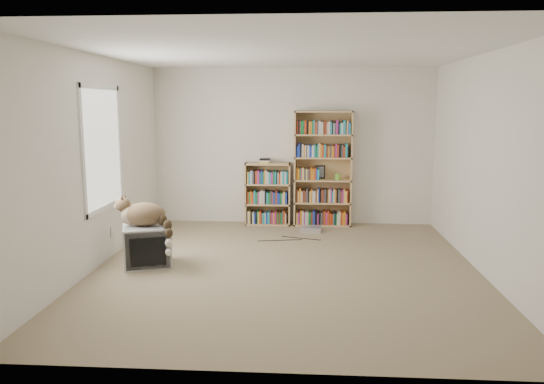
# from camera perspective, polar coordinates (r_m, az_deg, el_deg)

# --- Properties ---
(floor) EXTENTS (4.50, 5.00, 0.01)m
(floor) POSITION_cam_1_polar(r_m,az_deg,el_deg) (6.36, 1.52, -8.19)
(floor) COLOR gray
(floor) RESTS_ON ground
(wall_back) EXTENTS (4.50, 0.02, 2.50)m
(wall_back) POSITION_cam_1_polar(r_m,az_deg,el_deg) (8.59, 2.24, 4.89)
(wall_back) COLOR white
(wall_back) RESTS_ON floor
(wall_front) EXTENTS (4.50, 0.02, 2.50)m
(wall_front) POSITION_cam_1_polar(r_m,az_deg,el_deg) (3.63, -0.01, -1.22)
(wall_front) COLOR white
(wall_front) RESTS_ON floor
(wall_left) EXTENTS (0.02, 5.00, 2.50)m
(wall_left) POSITION_cam_1_polar(r_m,az_deg,el_deg) (6.59, -18.42, 3.06)
(wall_left) COLOR white
(wall_left) RESTS_ON floor
(wall_right) EXTENTS (0.02, 5.00, 2.50)m
(wall_right) POSITION_cam_1_polar(r_m,az_deg,el_deg) (6.42, 22.09, 2.70)
(wall_right) COLOR white
(wall_right) RESTS_ON floor
(ceiling) EXTENTS (4.50, 5.00, 0.02)m
(ceiling) POSITION_cam_1_polar(r_m,az_deg,el_deg) (6.09, 1.62, 14.84)
(ceiling) COLOR white
(ceiling) RESTS_ON wall_back
(window) EXTENTS (0.02, 1.22, 1.52)m
(window) POSITION_cam_1_polar(r_m,az_deg,el_deg) (6.75, -17.75, 4.52)
(window) COLOR white
(window) RESTS_ON wall_left
(crt_tv) EXTENTS (0.68, 0.65, 0.48)m
(crt_tv) POSITION_cam_1_polar(r_m,az_deg,el_deg) (6.60, -13.27, -5.64)
(crt_tv) COLOR #AAAAAD
(crt_tv) RESTS_ON floor
(cat) EXTENTS (0.78, 0.56, 0.62)m
(cat) POSITION_cam_1_polar(r_m,az_deg,el_deg) (6.50, -13.26, -2.73)
(cat) COLOR #382617
(cat) RESTS_ON crt_tv
(bookcase_tall) EXTENTS (0.91, 0.30, 1.83)m
(bookcase_tall) POSITION_cam_1_polar(r_m,az_deg,el_deg) (8.49, 5.47, 2.20)
(bookcase_tall) COLOR tan
(bookcase_tall) RESTS_ON floor
(bookcase_short) EXTENTS (0.73, 0.30, 1.00)m
(bookcase_short) POSITION_cam_1_polar(r_m,az_deg,el_deg) (8.57, -0.44, -0.41)
(bookcase_short) COLOR tan
(bookcase_short) RESTS_ON floor
(book_stack) EXTENTS (0.18, 0.24, 0.08)m
(book_stack) POSITION_cam_1_polar(r_m,az_deg,el_deg) (8.46, -0.82, 3.38)
(book_stack) COLOR #B13617
(book_stack) RESTS_ON bookcase_short
(green_mug) EXTENTS (0.08, 0.08, 0.09)m
(green_mug) POSITION_cam_1_polar(r_m,az_deg,el_deg) (8.49, 7.07, 1.66)
(green_mug) COLOR #6CC738
(green_mug) RESTS_ON bookcase_tall
(framed_print) EXTENTS (0.16, 0.05, 0.21)m
(framed_print) POSITION_cam_1_polar(r_m,az_deg,el_deg) (8.57, 5.17, 2.17)
(framed_print) COLOR black
(framed_print) RESTS_ON bookcase_tall
(dvd_player) EXTENTS (0.34, 0.26, 0.07)m
(dvd_player) POSITION_cam_1_polar(r_m,az_deg,el_deg) (8.16, 4.25, -4.01)
(dvd_player) COLOR silver
(dvd_player) RESTS_ON floor
(wall_outlet) EXTENTS (0.01, 0.08, 0.13)m
(wall_outlet) POSITION_cam_1_polar(r_m,az_deg,el_deg) (7.07, -16.82, -4.10)
(wall_outlet) COLOR silver
(wall_outlet) RESTS_ON wall_left
(floor_cables) EXTENTS (1.20, 0.70, 0.01)m
(floor_cables) POSITION_cam_1_polar(r_m,az_deg,el_deg) (7.89, 0.25, -4.68)
(floor_cables) COLOR black
(floor_cables) RESTS_ON floor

